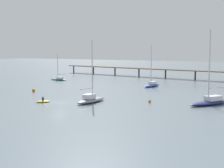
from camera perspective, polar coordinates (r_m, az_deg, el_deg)
name	(u,v)px	position (r m, az deg, el deg)	size (l,w,h in m)	color
ground_plane	(59,103)	(59.62, -9.13, -3.22)	(400.00, 400.00, 0.00)	slate
pier	(210,69)	(103.51, 16.51, 2.48)	(83.44, 15.15, 6.17)	brown
sailboat_teal	(59,79)	(101.44, -9.16, 0.93)	(6.69, 2.08, 8.00)	#1E727A
sailboat_blue	(152,84)	(83.79, 6.90, -0.01)	(2.67, 7.02, 10.45)	#2D4CB7
sailboat_gray	(91,99)	(59.15, -3.67, -2.56)	(2.69, 7.81, 11.04)	gray
sailboat_navy	(211,101)	(59.21, 16.70, -2.75)	(6.69, 9.15, 12.86)	navy
dinghy_yellow	(43,101)	(60.54, -11.83, -2.93)	(2.60, 2.63, 1.14)	yellow
mooring_buoy_mid	(34,90)	(75.28, -13.38, -1.08)	(0.75, 0.75, 0.75)	orange
mooring_buoy_inner	(150,101)	(59.29, 6.52, -2.98)	(0.53, 0.53, 0.53)	orange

